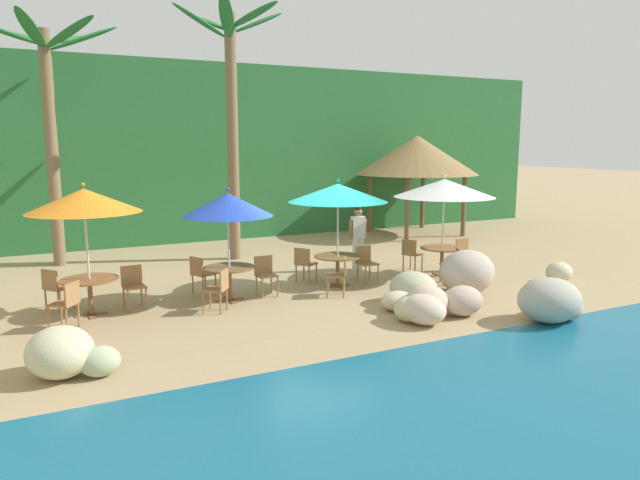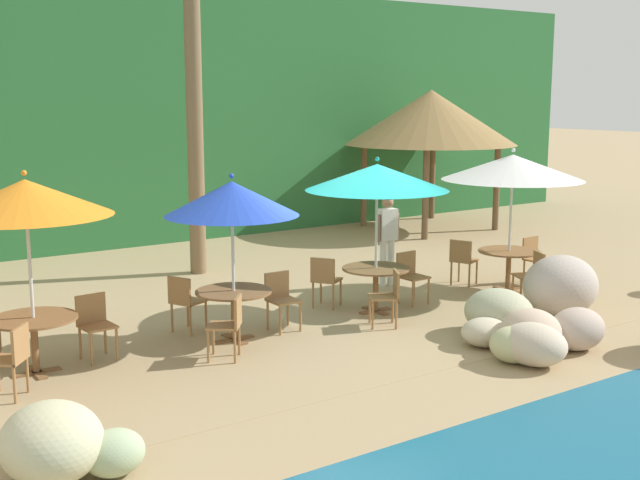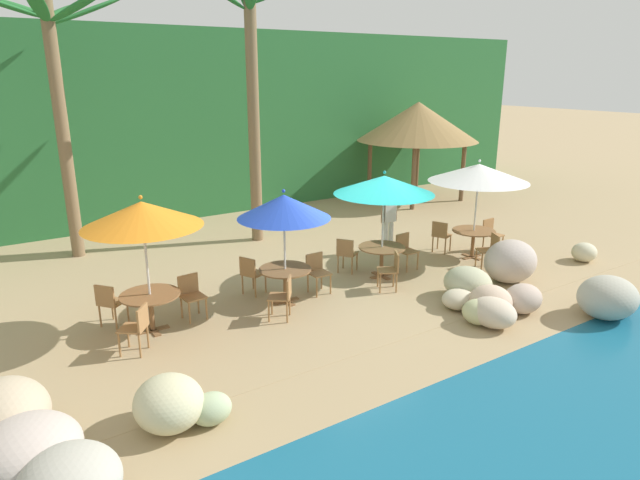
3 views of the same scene
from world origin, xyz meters
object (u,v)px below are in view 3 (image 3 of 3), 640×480
Objects in this scene: dining_table_orange at (150,300)px; chair_blue_seaward at (317,270)px; chair_blue_inland at (251,272)px; palm_tree_second at (252,72)px; chair_teal_left at (392,268)px; umbrella_blue at (284,207)px; chair_white_inland at (441,234)px; chair_teal_seaward at (405,248)px; dining_table_teal at (382,252)px; chair_teal_inland at (346,253)px; umbrella_orange at (142,214)px; waiter_in_white at (389,217)px; dining_table_blue at (285,274)px; palapa_hut at (418,122)px; umbrella_teal at (384,185)px; chair_orange_inland at (109,302)px; chair_orange_seaward at (191,293)px; chair_blue_left at (284,295)px; chair_white_seaward at (491,232)px; chair_orange_left at (137,326)px; chair_white_left at (490,248)px; dining_table_white at (473,235)px.

chair_blue_seaward is (3.62, -0.09, -0.10)m from dining_table_orange.
chair_blue_inland is 5.89m from palm_tree_second.
dining_table_orange is 2.42m from chair_blue_inland.
umbrella_blue is at bearing 162.69° from chair_teal_left.
chair_teal_seaward is at bearing -165.91° from chair_white_inland.
chair_blue_seaward and chair_blue_inland have the same top height.
dining_table_teal is 1.26× the size of chair_teal_inland.
chair_teal_seaward is (6.27, 0.01, -1.75)m from umbrella_orange.
chair_blue_inland and chair_white_inland have the same top height.
dining_table_orange is 1.26× the size of chair_blue_seaward.
waiter_in_white is at bearing -51.60° from palm_tree_second.
dining_table_teal is at bearing -171.45° from chair_teal_seaward.
umbrella_blue is 2.20× the size of dining_table_teal.
chair_teal_left is at bearing -155.14° from chair_white_inland.
dining_table_blue is at bearing -178.67° from dining_table_teal.
chair_blue_seaward is 2.65m from chair_teal_seaward.
palapa_hut is 7.07m from waiter_in_white.
chair_white_inland is at bearing 12.22° from umbrella_teal.
umbrella_teal is at bearing 0.00° from dining_table_teal.
umbrella_orange is at bearing -169.69° from waiter_in_white.
chair_orange_inland is 0.79× the size of dining_table_blue.
chair_teal_seaward is (0.85, 0.13, -1.69)m from umbrella_teal.
chair_orange_seaward and chair_blue_left have the same top height.
chair_teal_inland is 1.44m from chair_teal_left.
palm_tree_second is 5.30m from waiter_in_white.
umbrella_orange reaches higher than chair_white_seaward.
chair_teal_inland reaches higher than dining_table_teal.
chair_orange_seaward and chair_blue_inland have the same top height.
umbrella_blue is at bearing 57.96° from chair_blue_left.
chair_teal_inland is at bearing 6.32° from dining_table_orange.
chair_white_seaward is at bearing -26.16° from chair_white_inland.
palapa_hut is (9.51, 5.17, 2.38)m from chair_blue_inland.
chair_white_left is (8.47, -0.41, 0.00)m from chair_orange_left.
dining_table_orange is at bearing 177.73° from dining_table_white.
umbrella_blue is 0.34× the size of palm_tree_second.
umbrella_orange is at bearing -179.89° from chair_teal_seaward.
umbrella_teal is 1.90m from chair_teal_inland.
chair_white_inland is at bearing 6.65° from umbrella_blue.
dining_table_teal is 2.89m from dining_table_white.
chair_blue_left is 5.73m from chair_white_inland.
chair_blue_inland is (-1.27, 0.65, 0.00)m from chair_blue_seaward.
chair_white_left is 7.69m from palm_tree_second.
umbrella_blue is at bearing -173.87° from chair_blue_seaward.
chair_blue_seaward is (0.85, 0.09, -0.10)m from dining_table_blue.
chair_blue_inland reaches higher than dining_table_white.
dining_table_orange is at bearing -169.69° from waiter_in_white.
dining_table_teal is at bearing -1.22° from umbrella_orange.
chair_teal_inland is at bearing 165.79° from dining_table_white.
palm_tree_second reaches higher than umbrella_orange.
dining_table_teal is (5.88, 0.61, 0.10)m from chair_orange_left.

